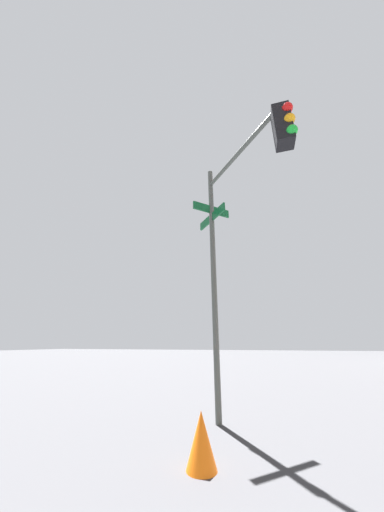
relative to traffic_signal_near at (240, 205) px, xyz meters
The scene contains 2 objects.
traffic_signal_near is the anchor object (origin of this frame).
traffic_cone 3.80m from the traffic_signal_near, 37.64° to the right, with size 0.36×0.36×0.59m, color orange.
Camera 1 is at (-2.27, -5.98, 1.34)m, focal length 16.17 mm.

